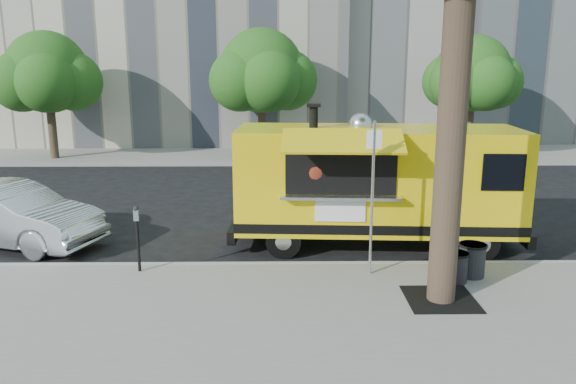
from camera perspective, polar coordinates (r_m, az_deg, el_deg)
name	(u,v)px	position (r m, az deg, el deg)	size (l,w,h in m)	color
ground	(289,255)	(12.62, 0.15, -6.39)	(120.00, 120.00, 0.00)	black
sidewalk	(294,337)	(8.91, 0.57, -14.52)	(60.00, 6.00, 0.15)	gray
curb	(290,266)	(11.72, 0.22, -7.55)	(60.00, 0.14, 0.16)	#999993
far_sidewalk	(285,155)	(25.73, -0.33, 3.82)	(60.00, 5.00, 0.15)	gray
tree_well	(440,299)	(10.34, 15.22, -10.46)	(1.20, 1.20, 0.02)	black
far_tree_a	(47,73)	(26.11, -23.28, 11.08)	(3.42, 3.42, 5.36)	#33261C
far_tree_b	(262,71)	(24.61, -2.70, 12.18)	(3.60, 3.60, 5.50)	#33261C
far_tree_c	(473,74)	(25.64, 18.24, 11.33)	(3.24, 3.24, 5.21)	#33261C
sign_post	(372,189)	(10.75, 8.58, 0.28)	(0.28, 0.06, 3.00)	silver
parking_meter	(137,231)	(11.38, -15.06, -3.84)	(0.11, 0.11, 1.33)	black
food_truck	(375,182)	(12.93, 8.86, 1.01)	(6.74, 3.25, 3.27)	yellow
sedan	(10,215)	(14.56, -26.37, -2.13)	(1.54, 4.41, 1.45)	silver
trash_bin_left	(456,266)	(11.09, 16.67, -7.23)	(0.48, 0.48, 0.57)	black
trash_bin_right	(472,259)	(11.46, 18.19, -6.49)	(0.54, 0.54, 0.65)	black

